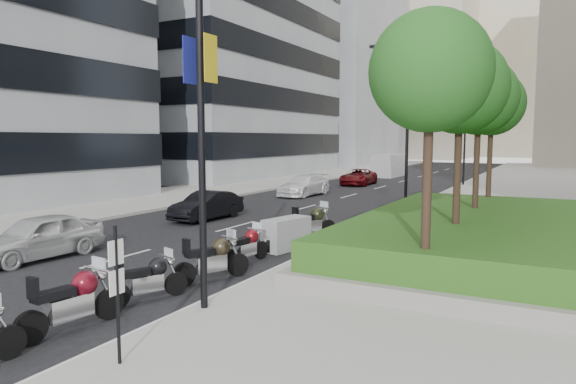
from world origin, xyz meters
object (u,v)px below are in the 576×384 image
Objects in this scene: motorcycle_6 at (312,223)px; delivery_van at (389,166)px; motorcycle_4 at (247,246)px; car_a at (38,237)px; motorcycle_5 at (286,234)px; car_c at (304,185)px; lamp_post_0 at (195,85)px; car_d at (358,177)px; parking_sign at (117,288)px; motorcycle_3 at (213,259)px; car_b at (207,206)px; lamp_post_2 at (463,125)px; motorcycle_1 at (74,300)px; lamp_post_1 at (405,116)px; motorcycle_2 at (149,279)px.

motorcycle_6 is 34.74m from delivery_van.
motorcycle_4 is 6.91m from car_a.
motorcycle_5 is 0.41× the size of car_c.
lamp_post_0 reaches higher than car_d.
car_c is (-7.12, 15.96, 0.14)m from motorcycle_5.
motorcycle_4 is at bearing -172.93° from motorcycle_5.
parking_sign reaches higher than car_d.
car_b reaches higher than motorcycle_3.
motorcycle_4 is (-0.27, 2.17, -0.07)m from motorcycle_3.
motorcycle_3 is (-1.91, 5.28, -0.82)m from parking_sign.
motorcycle_4 is at bearing -92.84° from lamp_post_2.
lamp_post_0 is at bearing -90.00° from lamp_post_2.
motorcycle_1 is 1.08× the size of motorcycle_3.
car_a is 30.49m from car_d.
delivery_van is (-8.52, 25.90, -3.99)m from lamp_post_1.
motorcycle_1 is 0.49× the size of car_c.
car_d is (-7.98, 15.27, -4.39)m from lamp_post_1.
delivery_van is at bearing 101.23° from lamp_post_0.
parking_sign is at bearing -77.67° from lamp_post_0.
motorcycle_2 is at bearing -157.76° from motorcycle_6.
car_a is at bearing -93.65° from car_d.
lamp_post_2 is 2.10× the size of car_a.
motorcycle_3 is 1.11× the size of motorcycle_5.
motorcycle_6 is (-0.04, 2.21, 0.09)m from motorcycle_5.
motorcycle_6 is 0.56× the size of car_b.
motorcycle_3 is 0.54× the size of car_b.
lamp_post_0 is at bearing -128.17° from motorcycle_3.
parking_sign is (0.66, -3.00, -3.61)m from lamp_post_0.
car_b is at bearing 60.76° from motorcycle_3.
car_c is 9.62m from car_d.
car_c is at bearing 42.48° from motorcycle_3.
motorcycle_5 is 0.36× the size of delivery_van.
parking_sign is 2.54m from motorcycle_1.
motorcycle_5 is at bearing -62.21° from car_c.
lamp_post_2 is 4.03× the size of motorcycle_3.
motorcycle_4 is at bearing -65.45° from car_c.
lamp_post_1 is 4.26× the size of motorcycle_4.
lamp_post_0 is 4.74m from parking_sign.
delivery_van reaches higher than motorcycle_1.
lamp_post_2 is 33.05m from motorcycle_3.
motorcycle_1 is 0.56× the size of car_a.
car_b reaches higher than motorcycle_5.
lamp_post_2 is at bearing 20.54° from motorcycle_6.
motorcycle_1 is at bearing -157.51° from motorcycle_6.
motorcycle_6 is (0.16, 4.47, 0.10)m from motorcycle_4.
parking_sign is at bearing -137.09° from motorcycle_3.
motorcycle_4 reaches higher than motorcycle_2.
motorcycle_5 is (0.20, 2.26, 0.01)m from motorcycle_4.
car_d is at bearing 35.69° from motorcycle_3.
lamp_post_2 reaches higher than motorcycle_3.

